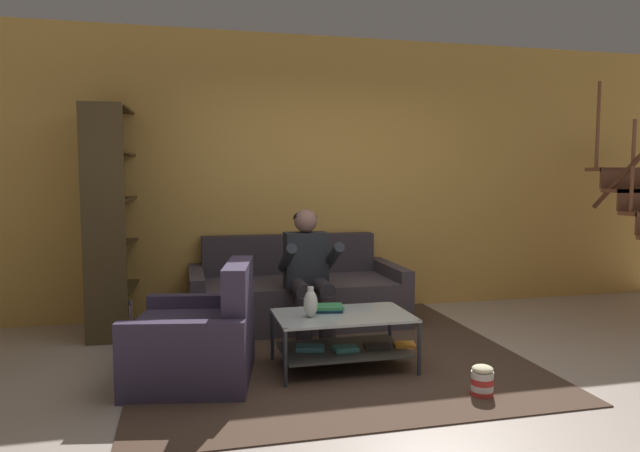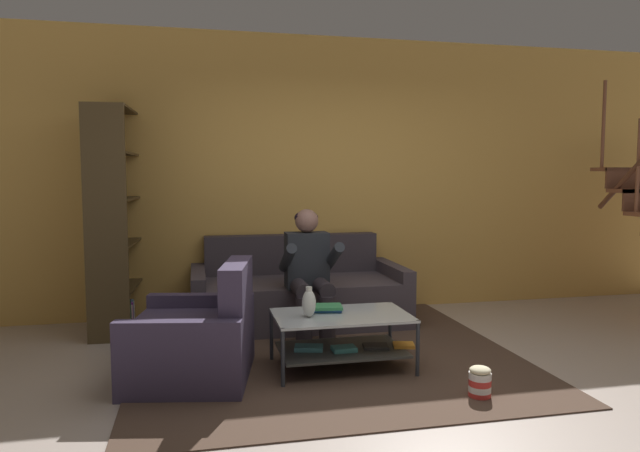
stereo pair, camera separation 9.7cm
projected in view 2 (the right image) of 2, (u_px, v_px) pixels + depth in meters
The scene contains 11 objects.
ground at pixel (398, 393), 3.82m from camera, with size 16.80×16.80×0.00m, color #B5A59A.
back_partition at pixel (320, 176), 6.09m from camera, with size 8.40×0.12×2.90m, color gold.
couch at pixel (298, 295), 5.62m from camera, with size 2.05×0.99×0.84m.
person_seated_center at pixel (309, 268), 5.02m from camera, with size 0.50×0.58×1.15m.
coffee_table at pixel (342, 333), 4.27m from camera, with size 1.07×0.62×0.42m.
area_rug at pixel (320, 346), 4.85m from camera, with size 3.00×3.35×0.01m.
vase at pixel (309, 303), 4.17m from camera, with size 0.10×0.10×0.22m.
book_stack at pixel (327, 308), 4.35m from camera, with size 0.24×0.21×0.05m.
bookshelf at pixel (111, 237), 5.34m from camera, with size 0.41×1.13×2.06m.
armchair at pixel (197, 340), 4.07m from camera, with size 0.98×1.07×0.84m.
popcorn_tub at pixel (480, 382), 3.73m from camera, with size 0.15×0.15×0.21m.
Camera 2 is at (-1.30, -3.51, 1.45)m, focal length 32.00 mm.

